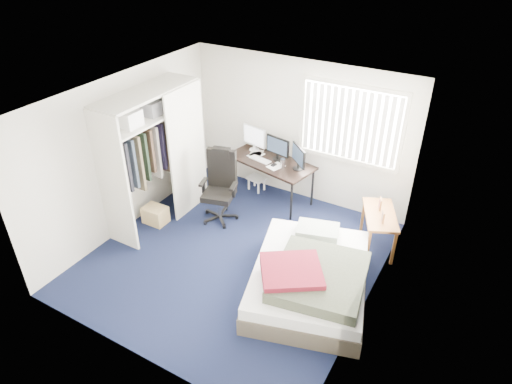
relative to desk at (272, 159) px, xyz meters
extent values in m
plane|color=black|center=(0.34, -1.75, -0.79)|extent=(4.20, 4.20, 0.00)
plane|color=silver|center=(0.34, 0.35, 0.46)|extent=(4.00, 0.00, 4.00)
plane|color=silver|center=(0.34, -3.85, 0.46)|extent=(4.00, 0.00, 4.00)
plane|color=silver|center=(-1.66, -1.75, 0.46)|extent=(0.00, 4.20, 4.20)
plane|color=silver|center=(2.34, -1.75, 0.46)|extent=(0.00, 4.20, 4.20)
plane|color=white|center=(0.34, -1.75, 1.71)|extent=(4.20, 4.20, 0.00)
cube|color=white|center=(1.24, 0.33, 0.81)|extent=(1.60, 0.02, 1.20)
cube|color=beige|center=(1.24, 0.30, 1.44)|extent=(1.72, 0.06, 0.06)
cube|color=beige|center=(1.24, 0.30, 0.18)|extent=(1.72, 0.06, 0.06)
cube|color=white|center=(1.24, 0.27, 0.81)|extent=(1.60, 0.04, 1.16)
cube|color=beige|center=(-1.36, -2.35, 0.31)|extent=(0.60, 0.04, 2.20)
cube|color=beige|center=(-1.36, -0.55, 0.31)|extent=(0.60, 0.04, 2.20)
cube|color=beige|center=(-1.36, -1.45, 1.41)|extent=(0.60, 1.80, 0.04)
cube|color=beige|center=(-1.36, -1.45, 1.03)|extent=(0.56, 1.74, 0.03)
cylinder|color=silver|center=(-1.36, -1.45, 0.91)|extent=(0.03, 1.72, 0.03)
cube|color=#26262B|center=(-1.36, -1.55, 0.46)|extent=(0.38, 1.10, 0.90)
cube|color=beige|center=(-1.04, -1.00, 0.31)|extent=(0.03, 0.90, 2.20)
cube|color=white|center=(-1.36, -1.90, 1.17)|extent=(0.38, 0.30, 0.24)
cube|color=gray|center=(-1.36, -1.40, 1.16)|extent=(0.34, 0.28, 0.22)
cube|color=black|center=(-0.01, -0.02, -0.05)|extent=(1.65, 1.02, 0.04)
cylinder|color=black|center=(-0.76, -0.17, -0.43)|extent=(0.04, 0.04, 0.72)
cylinder|color=black|center=(-0.64, 0.41, -0.43)|extent=(0.04, 0.04, 0.72)
cylinder|color=black|center=(0.63, -0.46, -0.43)|extent=(0.04, 0.04, 0.72)
cylinder|color=black|center=(0.75, 0.12, -0.43)|extent=(0.04, 0.04, 0.72)
cube|color=white|center=(-0.46, 0.20, 0.25)|extent=(0.50, 0.13, 0.36)
cube|color=white|center=(-0.46, 0.20, 0.25)|extent=(0.44, 0.10, 0.31)
cube|color=black|center=(0.07, 0.09, 0.23)|extent=(0.48, 0.13, 0.32)
cube|color=#1E2838|center=(0.07, 0.09, 0.23)|extent=(0.42, 0.09, 0.27)
cube|color=black|center=(0.53, -0.05, 0.23)|extent=(0.48, 0.13, 0.32)
cube|color=#1E2838|center=(0.53, -0.05, 0.23)|extent=(0.42, 0.09, 0.27)
cube|color=white|center=(-0.18, -0.09, -0.02)|extent=(0.42, 0.22, 0.02)
cube|color=black|center=(0.12, -0.16, -0.02)|extent=(0.08, 0.11, 0.02)
cylinder|color=silver|center=(0.28, -0.14, 0.05)|extent=(0.08, 0.08, 0.16)
cube|color=white|center=(-0.01, -0.02, -0.03)|extent=(0.35, 0.34, 0.00)
cube|color=black|center=(-0.43, -1.04, -0.73)|extent=(0.71, 0.71, 0.12)
cylinder|color=silver|center=(-0.43, -1.04, -0.53)|extent=(0.06, 0.06, 0.39)
cube|color=black|center=(-0.43, -1.04, -0.30)|extent=(0.59, 0.59, 0.10)
cube|color=black|center=(-0.49, -0.83, 0.08)|extent=(0.49, 0.22, 0.68)
cube|color=black|center=(-0.49, -0.83, 0.37)|extent=(0.31, 0.19, 0.15)
cube|color=black|center=(-0.68, -1.11, -0.10)|extent=(0.13, 0.28, 0.04)
cube|color=black|center=(-0.18, -0.97, -0.10)|extent=(0.13, 0.28, 0.04)
cube|color=white|center=(-0.36, 0.10, -0.54)|extent=(0.36, 0.31, 0.03)
cylinder|color=white|center=(-0.49, 0.03, -0.67)|extent=(0.04, 0.04, 0.23)
cylinder|color=white|center=(-0.46, 0.20, -0.67)|extent=(0.04, 0.04, 0.23)
cylinder|color=white|center=(-0.26, -0.01, -0.67)|extent=(0.04, 0.04, 0.23)
cylinder|color=white|center=(-0.23, 0.16, -0.67)|extent=(0.04, 0.04, 0.23)
cube|color=brown|center=(2.09, -0.45, -0.19)|extent=(0.77, 0.99, 0.04)
cube|color=brown|center=(2.09, -0.89, -0.50)|extent=(0.05, 0.05, 0.57)
cube|color=brown|center=(1.76, -0.15, -0.50)|extent=(0.05, 0.05, 0.57)
cube|color=brown|center=(2.42, -0.74, -0.50)|extent=(0.05, 0.05, 0.57)
cube|color=brown|center=(2.09, 0.00, -0.50)|extent=(0.05, 0.05, 0.57)
cube|color=brown|center=(2.17, -0.63, -0.08)|extent=(0.08, 0.14, 0.18)
cube|color=brown|center=(2.04, -0.33, -0.08)|extent=(0.08, 0.14, 0.18)
cube|color=#473E33|center=(1.59, -1.87, -0.66)|extent=(1.98, 2.33, 0.26)
cube|color=white|center=(1.59, -1.87, -0.45)|extent=(1.94, 2.28, 0.18)
cube|color=#ACB4A6|center=(1.40, -1.18, -0.29)|extent=(0.69, 0.55, 0.14)
cube|color=#363B2C|center=(1.81, -2.06, -0.29)|extent=(1.32, 1.41, 0.18)
cube|color=maroon|center=(1.50, -2.26, -0.21)|extent=(1.01, 1.00, 0.16)
cube|color=tan|center=(-1.31, -1.66, -0.64)|extent=(0.39, 0.29, 0.29)
camera|label=1|loc=(3.28, -6.25, 3.70)|focal=32.00mm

